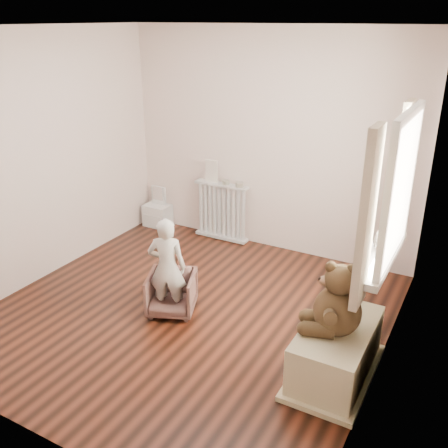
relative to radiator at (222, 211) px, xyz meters
The scene contains 20 objects.
floor 1.81m from the radiator, 71.52° to the right, with size 3.60×3.60×0.01m, color black.
ceiling 2.83m from the radiator, 71.52° to the right, with size 3.60×3.60×0.01m, color white.
back_wall 1.08m from the radiator, 12.06° to the left, with size 3.60×0.02×2.60m, color white.
front_wall 3.64m from the radiator, 80.83° to the right, with size 3.60×0.02×2.60m, color white.
left_wall 2.28m from the radiator, 126.40° to the right, with size 0.02×3.60×2.60m, color white.
right_wall 3.04m from the radiator, 35.43° to the right, with size 0.02×3.60×2.60m, color white.
window 2.90m from the radiator, 30.73° to the right, with size 0.03×0.90×1.10m, color white.
window_sill 2.67m from the radiator, 31.73° to the right, with size 0.22×1.10×0.06m, color silver.
curtain_left 3.11m from the radiator, 41.40° to the right, with size 0.06×0.26×1.30m, color #BDAD8F.
curtain_right 2.56m from the radiator, 20.12° to the right, with size 0.06×0.26×1.30m, color #BDAD8F.
radiator is the anchor object (origin of this frame).
paper_doll 0.52m from the radiator, behind, with size 0.17×0.02×0.28m, color beige.
tin_a 0.39m from the radiator, ahead, with size 0.09×0.09×0.05m, color #A59E8C.
tin_b 0.46m from the radiator, ahead, with size 0.10×0.10×0.06m, color #A59E8C.
toy_vanity 1.00m from the radiator, behind, with size 0.35×0.25×0.55m, color silver.
armchair 1.80m from the radiator, 76.57° to the right, with size 0.44×0.45×0.41m, color brown.
child 1.84m from the radiator, 76.94° to the right, with size 0.36×0.23×0.98m, color beige.
toy_bench 2.81m from the radiator, 42.07° to the right, with size 0.50×0.95×0.45m, color beige.
teddy_bear 2.86m from the radiator, 43.21° to the right, with size 0.47×0.36×0.58m, color #322313, non-canonical shape.
plush_cat 2.65m from the radiator, 30.46° to the right, with size 0.14×0.22×0.19m, color gray, non-canonical shape.
Camera 1 is at (2.31, -3.47, 2.67)m, focal length 40.00 mm.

